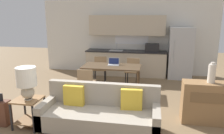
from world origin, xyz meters
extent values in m
cube|color=silver|center=(0.00, 4.63, 1.35)|extent=(6.40, 0.06, 2.70)
cube|color=white|center=(0.16, 4.59, 1.62)|extent=(1.22, 0.01, 1.05)
cube|color=beige|center=(0.00, 4.29, 0.43)|extent=(2.86, 0.62, 0.86)
cube|color=#232326|center=(0.00, 4.29, 0.88)|extent=(2.89, 0.65, 0.04)
cube|color=#B2B5B7|center=(-0.35, 4.24, 0.90)|extent=(0.48, 0.36, 0.01)
cylinder|color=#B7BABC|center=(-0.35, 4.41, 1.02)|extent=(0.02, 0.02, 0.24)
cube|color=beige|center=(0.00, 4.43, 1.80)|extent=(2.71, 0.34, 0.70)
cube|color=black|center=(0.92, 4.24, 1.04)|extent=(0.48, 0.36, 0.28)
cube|color=#B7BABC|center=(1.88, 4.24, 0.88)|extent=(0.79, 0.69, 1.76)
cylinder|color=silver|center=(1.65, 3.87, 0.97)|extent=(0.02, 0.02, 0.79)
cube|color=brown|center=(-0.18, 2.46, 0.73)|extent=(1.64, 0.81, 0.04)
cylinder|color=brown|center=(-0.95, 2.12, 0.35)|extent=(0.05, 0.05, 0.71)
cylinder|color=brown|center=(0.58, 2.12, 0.35)|extent=(0.05, 0.05, 0.71)
cylinder|color=brown|center=(-0.95, 2.81, 0.35)|extent=(0.05, 0.05, 0.71)
cylinder|color=brown|center=(0.58, 2.81, 0.35)|extent=(0.05, 0.05, 0.71)
cylinder|color=#3D2D1E|center=(-0.99, -0.16, 0.05)|extent=(0.05, 0.05, 0.10)
cylinder|color=#3D2D1E|center=(-0.99, 0.48, 0.05)|extent=(0.05, 0.05, 0.10)
cylinder|color=#3D2D1E|center=(1.02, 0.48, 0.05)|extent=(0.05, 0.05, 0.10)
cube|color=gray|center=(0.01, 0.16, 0.26)|extent=(2.21, 0.80, 0.32)
cube|color=gray|center=(0.01, 0.49, 0.49)|extent=(2.21, 0.14, 0.77)
cube|color=gray|center=(-1.02, 0.16, 0.33)|extent=(0.14, 0.80, 0.46)
cube|color=gray|center=(1.05, 0.16, 0.33)|extent=(0.14, 0.80, 0.46)
cube|color=gold|center=(-0.55, 0.36, 0.62)|extent=(0.40, 0.13, 0.40)
cube|color=gold|center=(0.59, 0.36, 0.62)|extent=(0.41, 0.16, 0.40)
cube|color=olive|center=(-1.41, 0.13, 0.56)|extent=(0.50, 0.50, 0.03)
cube|color=olive|center=(-1.41, 0.13, 0.13)|extent=(0.45, 0.45, 0.02)
cube|color=#232326|center=(-1.64, -0.10, 0.27)|extent=(0.03, 0.03, 0.55)
cube|color=#232326|center=(-1.18, -0.10, 0.27)|extent=(0.03, 0.03, 0.55)
cube|color=#232326|center=(-1.64, 0.36, 0.27)|extent=(0.03, 0.03, 0.55)
cube|color=#232326|center=(-1.18, 0.36, 0.27)|extent=(0.03, 0.03, 0.55)
cylinder|color=#B2A893|center=(-1.37, 0.10, 0.59)|extent=(0.16, 0.16, 0.02)
sphere|color=#B2A893|center=(-1.37, 0.10, 0.73)|extent=(0.26, 0.26, 0.26)
cylinder|color=white|center=(-1.37, 0.10, 1.04)|extent=(0.37, 0.37, 0.36)
cube|color=olive|center=(2.21, 0.94, 0.43)|extent=(1.26, 0.40, 0.86)
cube|color=brown|center=(2.21, 0.74, 0.60)|extent=(1.01, 0.01, 0.21)
cylinder|color=beige|center=(2.10, 0.94, 1.04)|extent=(0.14, 0.14, 0.37)
cylinder|color=beige|center=(2.10, 0.94, 1.25)|extent=(0.08, 0.08, 0.04)
cube|color=#997A56|center=(-0.71, 3.19, 0.46)|extent=(0.47, 0.47, 0.04)
cube|color=#997A56|center=(-0.73, 3.38, 0.65)|extent=(0.40, 0.08, 0.35)
cylinder|color=black|center=(-0.86, 3.00, 0.22)|extent=(0.03, 0.03, 0.44)
cylinder|color=black|center=(-0.52, 3.04, 0.22)|extent=(0.03, 0.03, 0.44)
cylinder|color=black|center=(-0.90, 3.34, 0.22)|extent=(0.03, 0.03, 0.44)
cylinder|color=black|center=(-0.56, 3.38, 0.22)|extent=(0.03, 0.03, 0.44)
cube|color=#997A56|center=(0.34, 3.11, 0.46)|extent=(0.45, 0.45, 0.04)
cube|color=#997A56|center=(0.35, 3.31, 0.65)|extent=(0.40, 0.06, 0.35)
cylinder|color=black|center=(0.16, 2.96, 0.22)|extent=(0.03, 0.03, 0.44)
cylinder|color=black|center=(0.50, 2.93, 0.22)|extent=(0.03, 0.03, 0.44)
cylinder|color=black|center=(0.18, 3.29, 0.22)|extent=(0.03, 0.03, 0.44)
cylinder|color=black|center=(0.52, 3.27, 0.22)|extent=(0.03, 0.03, 0.44)
cube|color=#997A56|center=(-0.71, 1.78, 0.46)|extent=(0.43, 0.43, 0.04)
cube|color=#997A56|center=(-0.70, 1.58, 0.65)|extent=(0.40, 0.04, 0.35)
cylinder|color=black|center=(-0.55, 1.95, 0.22)|extent=(0.03, 0.03, 0.44)
cylinder|color=black|center=(-0.89, 1.94, 0.22)|extent=(0.03, 0.03, 0.44)
cylinder|color=black|center=(-0.54, 1.61, 0.22)|extent=(0.03, 0.03, 0.44)
cylinder|color=black|center=(-0.87, 1.60, 0.22)|extent=(0.03, 0.03, 0.44)
cube|color=#B7BABC|center=(-0.15, 2.55, 0.76)|extent=(0.34, 0.24, 0.02)
cube|color=#B7BABC|center=(-0.16, 2.67, 0.85)|extent=(0.32, 0.08, 0.20)
cube|color=navy|center=(-0.16, 2.66, 0.85)|extent=(0.29, 0.06, 0.17)
camera|label=1|loc=(0.93, -3.47, 2.16)|focal=35.00mm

